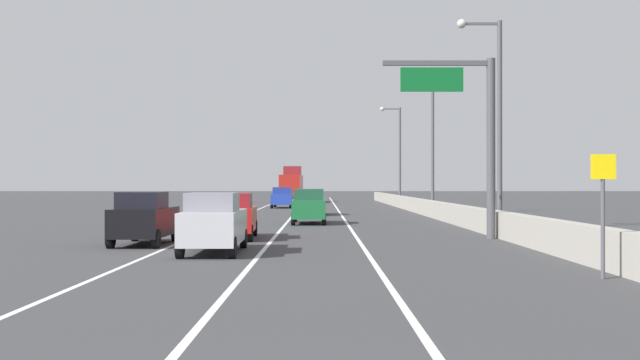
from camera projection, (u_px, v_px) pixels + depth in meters
The scene contains 17 objects.
ground_plane at pixel (324, 209), 70.24m from camera, with size 320.00×320.00×0.00m, color #38383A.
lane_stripe_left at pixel (255, 212), 61.27m from camera, with size 0.16×130.00×0.00m, color silver.
lane_stripe_center at pixel (299, 212), 61.25m from camera, with size 0.16×130.00×0.00m, color silver.
lane_stripe_right at pixel (344, 212), 61.24m from camera, with size 0.16×130.00×0.00m, color silver.
jersey_barrier_right at pixel (453, 213), 46.21m from camera, with size 0.60×120.00×1.10m, color #9E998E.
overhead_sign_gantry at pixel (477, 125), 32.25m from camera, with size 4.68×0.36×7.50m.
speed_advisory_sign at pixel (607, 206), 18.65m from camera, with size 0.60×0.11×3.00m.
lamp_post_right_second at pixel (498, 110), 36.84m from camera, with size 2.14×0.44×10.10m.
lamp_post_right_third at pixel (433, 136), 57.98m from camera, with size 2.14×0.44×10.10m.
lamp_post_right_fourth at pixel (401, 149), 79.11m from camera, with size 2.14×0.44×10.10m.
car_blue_0 at pixel (287, 198), 72.85m from camera, with size 2.06×4.50×1.94m.
car_black_1 at pixel (148, 218), 29.12m from camera, with size 1.87×4.41×1.98m.
car_gray_2 at pixel (316, 202), 56.56m from camera, with size 1.90×4.73×1.90m.
car_red_3 at pixel (235, 216), 32.23m from camera, with size 2.10×4.62×1.90m.
car_green_4 at pixel (313, 206), 44.29m from camera, with size 1.92×4.73×1.98m.
car_silver_5 at pixel (218, 223), 25.61m from camera, with size 1.87×4.81×2.00m.
box_truck at pixel (295, 186), 93.31m from camera, with size 2.61×9.88×4.39m.
Camera 1 is at (-0.05, -6.26, 2.30)m, focal length 43.70 mm.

